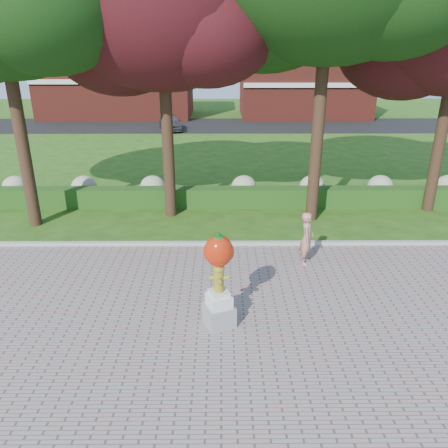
# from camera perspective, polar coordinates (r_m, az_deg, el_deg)

# --- Properties ---
(ground) EXTENTS (100.00, 100.00, 0.00)m
(ground) POSITION_cam_1_polar(r_m,az_deg,el_deg) (12.04, -0.37, -8.86)
(ground) COLOR #274D13
(ground) RESTS_ON ground
(walkway) EXTENTS (40.00, 14.00, 0.04)m
(walkway) POSITION_cam_1_polar(r_m,az_deg,el_deg) (8.83, -0.36, -22.12)
(walkway) COLOR gray
(walkway) RESTS_ON ground
(curb) EXTENTS (40.00, 0.18, 0.15)m
(curb) POSITION_cam_1_polar(r_m,az_deg,el_deg) (14.67, -0.37, -2.61)
(curb) COLOR #ADADA5
(curb) RESTS_ON ground
(lawn_hedge) EXTENTS (24.00, 0.70, 0.80)m
(lawn_hedge) POSITION_cam_1_polar(r_m,az_deg,el_deg) (18.28, -0.38, 3.52)
(lawn_hedge) COLOR #174814
(lawn_hedge) RESTS_ON ground
(hydrangea_row) EXTENTS (20.10, 1.10, 0.99)m
(hydrangea_row) POSITION_cam_1_polar(r_m,az_deg,el_deg) (19.20, 1.33, 4.89)
(hydrangea_row) COLOR tan
(hydrangea_row) RESTS_ON ground
(street) EXTENTS (50.00, 8.00, 0.02)m
(street) POSITION_cam_1_polar(r_m,az_deg,el_deg) (38.84, -0.38, 12.76)
(street) COLOR black
(street) RESTS_ON ground
(building_left) EXTENTS (14.00, 8.00, 7.00)m
(building_left) POSITION_cam_1_polar(r_m,az_deg,el_deg) (45.55, -13.73, 17.94)
(building_left) COLOR maroon
(building_left) RESTS_ON ground
(building_right) EXTENTS (12.00, 8.00, 6.40)m
(building_right) POSITION_cam_1_polar(r_m,az_deg,el_deg) (45.16, 10.33, 17.78)
(building_right) COLOR maroon
(building_right) RESTS_ON ground
(tree_mid_left) EXTENTS (8.25, 7.04, 10.69)m
(tree_mid_left) POSITION_cam_1_polar(r_m,az_deg,el_deg) (16.61, -8.51, 25.61)
(tree_mid_left) COLOR black
(tree_mid_left) RESTS_ON ground
(hydrant_sculpture) EXTENTS (0.84, 0.84, 2.37)m
(hydrant_sculpture) POSITION_cam_1_polar(r_m,az_deg,el_deg) (10.05, -0.68, -7.05)
(hydrant_sculpture) COLOR gray
(hydrant_sculpture) RESTS_ON walkway
(woman) EXTENTS (0.53, 0.68, 1.64)m
(woman) POSITION_cam_1_polar(r_m,az_deg,el_deg) (13.37, 10.76, -1.85)
(woman) COLOR tan
(woman) RESTS_ON walkway
(parked_car) EXTENTS (2.42, 4.00, 1.27)m
(parked_car) POSITION_cam_1_polar(r_m,az_deg,el_deg) (36.57, -7.04, 13.06)
(parked_car) COLOR #45474E
(parked_car) RESTS_ON street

